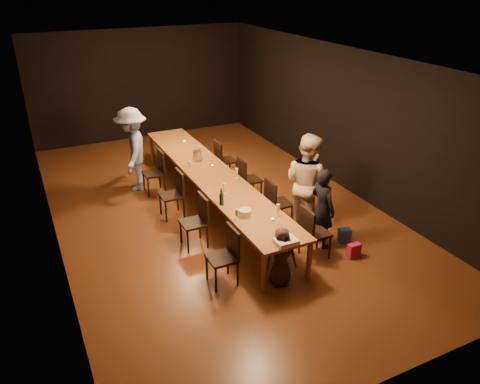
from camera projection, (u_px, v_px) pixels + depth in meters
name	position (u px, v px, depth m)	size (l,w,h in m)	color
ground	(212.00, 207.00, 9.55)	(10.00, 10.00, 0.00)	#432910
room_shell	(210.00, 108.00, 8.65)	(6.04, 10.04, 3.02)	black
table	(212.00, 176.00, 9.24)	(0.90, 6.00, 0.75)	brown
chair_right_0	(316.00, 232.00, 7.74)	(0.42, 0.42, 0.93)	black
chair_right_1	(279.00, 203.00, 8.71)	(0.42, 0.42, 0.93)	black
chair_right_2	(250.00, 179.00, 9.68)	(0.42, 0.42, 0.93)	black
chair_right_3	(226.00, 160.00, 10.66)	(0.42, 0.42, 0.93)	black
chair_left_0	(222.00, 257.00, 7.07)	(0.42, 0.42, 0.93)	black
chair_left_1	(193.00, 222.00, 8.04)	(0.42, 0.42, 0.93)	black
chair_left_2	(171.00, 195.00, 9.01)	(0.42, 0.42, 0.93)	black
chair_left_3	(153.00, 173.00, 9.98)	(0.42, 0.42, 0.93)	black
woman_birthday	(322.00, 208.00, 7.96)	(0.52, 0.34, 1.44)	black
woman_tan	(307.00, 183.00, 8.42)	(0.90, 0.70, 1.84)	beige
man_blue	(133.00, 150.00, 10.00)	(1.17, 0.67, 1.82)	#8CB2D9
child	(281.00, 257.00, 7.05)	(0.47, 0.31, 0.96)	#3D2A22
gift_bag_red	(354.00, 251.00, 7.85)	(0.22, 0.12, 0.26)	#D31F5E
gift_bag_blue	(345.00, 235.00, 8.29)	(0.21, 0.14, 0.26)	#2852B1
birthday_cake	(286.00, 241.00, 6.86)	(0.33, 0.27, 0.08)	white
plate_stack	(245.00, 213.00, 7.62)	(0.21, 0.21, 0.12)	white
champagne_bottle	(221.00, 196.00, 7.94)	(0.08, 0.08, 0.32)	black
ice_bucket	(197.00, 155.00, 9.85)	(0.18, 0.18, 0.20)	#ADADB1
wineglass_0	(237.00, 215.00, 7.46)	(0.06, 0.06, 0.21)	beige
wineglass_1	(278.00, 210.00, 7.61)	(0.06, 0.06, 0.21)	beige
wineglass_2	(224.00, 188.00, 8.36)	(0.06, 0.06, 0.21)	silver
wineglass_3	(237.00, 173.00, 8.98)	(0.06, 0.06, 0.21)	beige
wineglass_4	(190.00, 166.00, 9.31)	(0.06, 0.06, 0.21)	silver
wineglass_5	(201.00, 151.00, 10.04)	(0.06, 0.06, 0.21)	silver
tealight_near	(273.00, 220.00, 7.51)	(0.05, 0.05, 0.03)	#B2B7B2
tealight_mid	(212.00, 166.00, 9.53)	(0.05, 0.05, 0.03)	#B2B7B2
tealight_far	(184.00, 141.00, 10.89)	(0.05, 0.05, 0.03)	#B2B7B2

